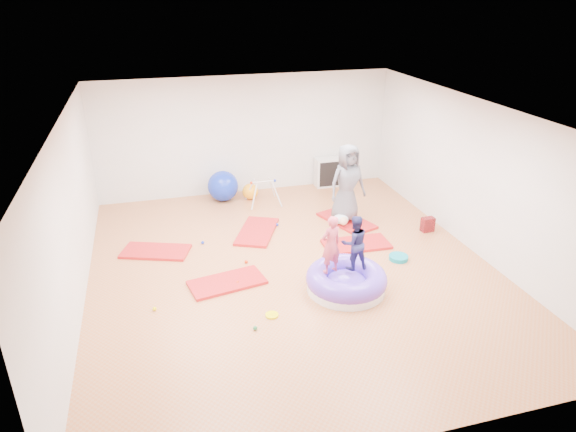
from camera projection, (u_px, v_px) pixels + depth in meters
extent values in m
cube|color=#B2774C|center=(292.00, 268.00, 9.17)|extent=(7.00, 8.00, 0.01)
cube|color=white|center=(293.00, 113.00, 8.03)|extent=(7.00, 8.00, 0.01)
cube|color=silver|center=(246.00, 135.00, 12.12)|extent=(7.00, 0.01, 2.80)
cube|color=silver|center=(404.00, 340.00, 5.08)|extent=(7.00, 0.01, 2.80)
cube|color=silver|center=(70.00, 219.00, 7.75)|extent=(0.01, 8.00, 2.80)
cube|color=silver|center=(475.00, 177.00, 9.46)|extent=(0.01, 8.00, 2.80)
cube|color=red|center=(227.00, 282.00, 8.69)|extent=(1.35, 0.85, 0.05)
cube|color=red|center=(156.00, 251.00, 9.71)|extent=(1.38, 1.02, 0.05)
cube|color=red|center=(257.00, 231.00, 10.50)|extent=(1.16, 1.48, 0.06)
cube|color=red|center=(356.00, 244.00, 9.98)|extent=(1.30, 0.69, 0.05)
cube|color=red|center=(346.00, 221.00, 10.99)|extent=(1.04, 1.43, 0.05)
cylinder|color=white|center=(346.00, 286.00, 8.51)|extent=(1.30, 1.30, 0.15)
torus|color=#613CD3|center=(346.00, 278.00, 8.46)|extent=(1.34, 1.34, 0.36)
ellipsoid|color=#613CD3|center=(346.00, 283.00, 8.49)|extent=(0.71, 0.71, 0.32)
imported|color=#CE485D|center=(331.00, 242.00, 8.18)|extent=(0.42, 0.33, 1.00)
imported|color=navy|center=(355.00, 240.00, 8.30)|extent=(0.46, 0.36, 0.94)
imported|color=#595C67|center=(347.00, 183.00, 10.64)|extent=(0.88, 0.65, 1.65)
ellipsoid|color=silver|center=(341.00, 219.00, 10.74)|extent=(0.36, 0.23, 0.21)
sphere|color=beige|center=(344.00, 221.00, 10.59)|extent=(0.17, 0.17, 0.17)
sphere|color=#257D43|center=(255.00, 328.00, 7.52)|extent=(0.06, 0.06, 0.06)
sphere|color=#122BB9|center=(356.00, 254.00, 9.59)|extent=(0.06, 0.06, 0.06)
sphere|color=red|center=(238.00, 283.00, 8.66)|extent=(0.06, 0.06, 0.06)
sphere|color=#F2EE00|center=(155.00, 309.00, 7.97)|extent=(0.06, 0.06, 0.06)
sphere|color=red|center=(329.00, 263.00, 9.29)|extent=(0.06, 0.06, 0.06)
sphere|color=#122BB9|center=(277.00, 225.00, 10.79)|extent=(0.06, 0.06, 0.06)
sphere|color=red|center=(246.00, 262.00, 9.33)|extent=(0.06, 0.06, 0.06)
sphere|color=#122BB9|center=(203.00, 242.00, 10.04)|extent=(0.06, 0.06, 0.06)
sphere|color=#122BB9|center=(223.00, 186.00, 11.96)|extent=(0.71, 0.71, 0.71)
sphere|color=#F8A014|center=(250.00, 192.00, 12.10)|extent=(0.38, 0.38, 0.38)
cylinder|color=silver|center=(254.00, 197.00, 11.50)|extent=(0.21, 0.22, 0.57)
cylinder|color=silver|center=(250.00, 189.00, 11.92)|extent=(0.21, 0.22, 0.57)
cylinder|color=silver|center=(277.00, 194.00, 11.63)|extent=(0.21, 0.22, 0.57)
cylinder|color=silver|center=(272.00, 187.00, 12.05)|extent=(0.21, 0.22, 0.57)
cylinder|color=silver|center=(263.00, 182.00, 11.68)|extent=(0.55, 0.03, 0.03)
sphere|color=red|center=(251.00, 183.00, 11.61)|extent=(0.07, 0.07, 0.07)
sphere|color=#122BB9|center=(275.00, 181.00, 11.74)|extent=(0.07, 0.07, 0.07)
cube|color=silver|center=(329.00, 172.00, 12.87)|extent=(0.72, 0.35, 0.72)
cube|color=black|center=(332.00, 174.00, 12.72)|extent=(0.62, 0.02, 0.62)
cube|color=silver|center=(330.00, 172.00, 12.82)|extent=(0.02, 0.25, 0.64)
cube|color=silver|center=(330.00, 172.00, 12.82)|extent=(0.64, 0.25, 0.02)
cylinder|color=#0B879B|center=(398.00, 258.00, 9.46)|extent=(0.35, 0.35, 0.08)
cube|color=#AA151C|center=(428.00, 224.00, 10.52)|extent=(0.27, 0.18, 0.30)
cylinder|color=#F2EE00|center=(272.00, 315.00, 7.84)|extent=(0.20, 0.20, 0.03)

